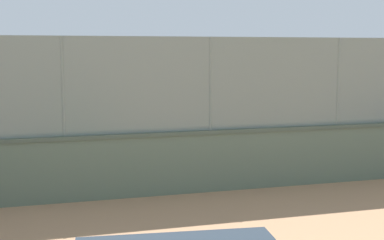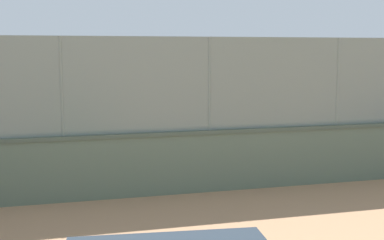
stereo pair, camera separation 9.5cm
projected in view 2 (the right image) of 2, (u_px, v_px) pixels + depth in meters
name	position (u px, v px, depth m)	size (l,w,h in m)	color
ground_plane	(154.00, 129.00, 20.71)	(260.00, 260.00, 0.00)	tan
perimeter_wall	(209.00, 160.00, 11.62)	(31.59, 1.03, 1.36)	slate
fence_panel_on_wall	(209.00, 84.00, 11.40)	(31.03, 0.76, 2.01)	gray
player_crossing_court	(292.00, 104.00, 21.93)	(0.69, 1.22, 1.47)	#591919
player_foreground_swinging	(10.00, 129.00, 14.82)	(0.69, 1.23, 1.50)	#591919
sports_ball	(289.00, 95.00, 19.75)	(0.15, 0.15, 0.15)	#3399D8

